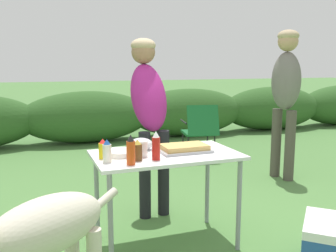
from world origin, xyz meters
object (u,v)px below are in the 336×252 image
object	(u,v)px
hot_sauce_bottle	(131,150)
dog	(36,236)
mixing_bowl	(141,144)
mayo_bottle	(107,151)
camp_chair_green_behind_table	(200,129)
plate_stack	(121,153)
mustard_bottle	(103,149)
beer_bottle	(137,151)
paper_cup_stack	(142,149)
standing_person_in_dark_puffer	(286,87)
food_tray	(184,148)
cooler_box	(328,245)
ketchup_bottle	(156,146)
folding_table	(166,163)
standing_person_in_navy_coat	(149,103)

from	to	relation	value
hot_sauce_bottle	dog	size ratio (longest dim) A/B	0.21
mixing_bowl	dog	bearing A→B (deg)	-132.69
mayo_bottle	camp_chair_green_behind_table	bearing A→B (deg)	52.97
plate_stack	mixing_bowl	distance (m)	0.23
plate_stack	mustard_bottle	bearing A→B (deg)	-156.75
beer_bottle	paper_cup_stack	bearing A→B (deg)	56.15
paper_cup_stack	standing_person_in_dark_puffer	distance (m)	2.49
food_tray	dog	distance (m)	1.33
hot_sauce_bottle	cooler_box	xyz separation A→B (m)	(1.27, -0.48, -0.67)
mixing_bowl	ketchup_bottle	bearing A→B (deg)	-87.93
mustard_bottle	mixing_bowl	bearing A→B (deg)	28.68
folding_table	mixing_bowl	distance (m)	0.26
beer_bottle	standing_person_in_dark_puffer	size ratio (longest dim) A/B	0.08
paper_cup_stack	standing_person_in_dark_puffer	xyz separation A→B (m)	(2.16, 1.20, 0.34)
folding_table	mustard_bottle	distance (m)	0.50
mixing_bowl	beer_bottle	world-z (taller)	beer_bottle
mayo_bottle	camp_chair_green_behind_table	xyz separation A→B (m)	(1.87, 2.48, -0.35)
mixing_bowl	paper_cup_stack	bearing A→B (deg)	-104.04
beer_bottle	mustard_bottle	xyz separation A→B (m)	(-0.22, 0.13, -0.00)
mustard_bottle	camp_chair_green_behind_table	distance (m)	3.04
food_tray	standing_person_in_navy_coat	world-z (taller)	standing_person_in_navy_coat
mixing_bowl	ketchup_bottle	world-z (taller)	ketchup_bottle
mixing_bowl	standing_person_in_navy_coat	world-z (taller)	standing_person_in_navy_coat
folding_table	plate_stack	xyz separation A→B (m)	(-0.34, 0.06, 0.10)
beer_bottle	ketchup_bottle	bearing A→B (deg)	-10.45
mayo_bottle	mixing_bowl	bearing A→B (deg)	41.71
plate_stack	ketchup_bottle	size ratio (longest dim) A/B	1.18
mixing_bowl	food_tray	bearing A→B (deg)	-31.40
food_tray	mayo_bottle	bearing A→B (deg)	-169.89
plate_stack	mayo_bottle	bearing A→B (deg)	-128.38
mayo_bottle	cooler_box	size ratio (longest dim) A/B	0.29
hot_sauce_bottle	camp_chair_green_behind_table	size ratio (longest dim) A/B	0.25
ketchup_bottle	cooler_box	distance (m)	1.38
hot_sauce_bottle	mustard_bottle	world-z (taller)	hot_sauce_bottle
folding_table	camp_chair_green_behind_table	xyz separation A→B (m)	(1.40, 2.36, -0.20)
folding_table	plate_stack	world-z (taller)	plate_stack
food_tray	hot_sauce_bottle	xyz separation A→B (m)	(-0.48, -0.22, 0.07)
mayo_bottle	camp_chair_green_behind_table	size ratio (longest dim) A/B	0.20
hot_sauce_bottle	cooler_box	size ratio (longest dim) A/B	0.36
food_tray	plate_stack	bearing A→B (deg)	173.20
beer_bottle	cooler_box	xyz separation A→B (m)	(1.20, -0.58, -0.64)
beer_bottle	ketchup_bottle	distance (m)	0.13
mixing_bowl	beer_bottle	bearing A→B (deg)	-110.51
mustard_bottle	mayo_bottle	distance (m)	0.11
mixing_bowl	dog	xyz separation A→B (m)	(-0.81, -0.88, -0.24)
camp_chair_green_behind_table	cooler_box	size ratio (longest dim) A/B	1.46
standing_person_in_dark_puffer	standing_person_in_navy_coat	bearing A→B (deg)	-89.73
ketchup_bottle	standing_person_in_dark_puffer	bearing A→B (deg)	32.10
camp_chair_green_behind_table	folding_table	bearing A→B (deg)	-109.41
standing_person_in_dark_puffer	folding_table	bearing A→B (deg)	-72.94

